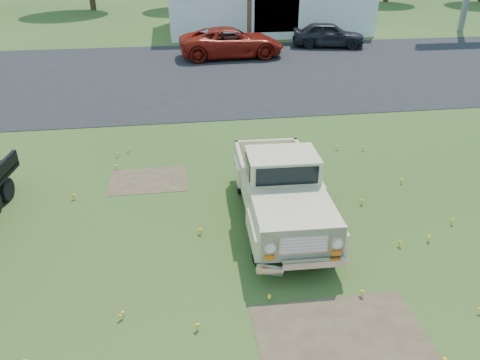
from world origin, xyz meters
The scene contains 8 objects.
ground centered at (0.00, 0.00, 0.00)m, with size 140.00×140.00×0.00m, color #2B4E19.
asphalt_lot centered at (0.00, 15.00, 0.00)m, with size 90.00×14.00×0.02m, color black.
dirt_patch_a centered at (1.50, -3.00, 0.00)m, with size 3.00×2.00×0.01m, color #493827.
dirt_patch_b centered at (-2.00, 3.50, 0.00)m, with size 2.20×1.60×0.01m, color #493827.
commercial_building centered at (6.00, 26.99, 2.10)m, with size 14.20×8.20×4.15m.
vintage_pickup_truck centered at (1.26, 0.88, 0.91)m, with size 1.94×4.99×1.81m, color tan, non-canonical shape.
red_pickup centered at (2.38, 18.39, 0.82)m, with size 2.73×5.92×1.64m, color maroon.
dark_sedan centered at (8.72, 20.24, 0.75)m, with size 1.78×4.43×1.51m, color black.
Camera 1 is at (-1.14, -8.63, 6.23)m, focal length 35.00 mm.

